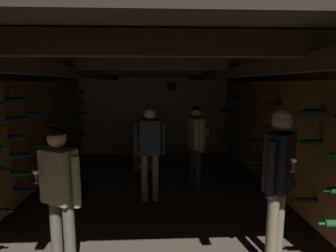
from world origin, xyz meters
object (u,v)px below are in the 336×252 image
object	(u,v)px
display_bottle	(145,126)
person_guest_near_left	(60,187)
person_host_center	(150,144)
person_guest_far_right	(196,140)
person_guest_near_right	(279,173)
wine_crate_stack	(144,152)

from	to	relation	value
display_bottle	person_guest_near_left	distance (m)	3.56
display_bottle	person_host_center	size ratio (longest dim) A/B	0.21
display_bottle	person_guest_far_right	distance (m)	1.56
person_host_center	display_bottle	bearing A→B (deg)	94.96
display_bottle	person_guest_near_left	world-z (taller)	person_guest_near_left
person_guest_far_right	person_guest_near_left	bearing A→B (deg)	-127.68
display_bottle	person_guest_near_right	world-z (taller)	person_guest_near_right
wine_crate_stack	person_host_center	distance (m)	1.77
wine_crate_stack	person_guest_near_left	distance (m)	3.55
wine_crate_stack	person_guest_near_left	bearing A→B (deg)	-102.26
person_host_center	person_guest_near_left	distance (m)	1.98
wine_crate_stack	display_bottle	world-z (taller)	display_bottle
display_bottle	person_guest_near_right	distance (m)	3.83
display_bottle	person_guest_near_right	size ratio (longest dim) A/B	0.20
wine_crate_stack	display_bottle	xyz separation A→B (m)	(0.01, 0.04, 0.59)
person_guest_far_right	person_guest_near_left	world-z (taller)	person_guest_far_right
wine_crate_stack	display_bottle	size ratio (longest dim) A/B	2.57
wine_crate_stack	person_host_center	xyz separation A→B (m)	(0.16, -1.68, 0.55)
wine_crate_stack	person_guest_far_right	world-z (taller)	person_guest_far_right
person_guest_far_right	person_host_center	bearing A→B (deg)	-148.10
person_guest_far_right	person_guest_near_left	distance (m)	2.90
display_bottle	person_host_center	bearing A→B (deg)	-85.04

